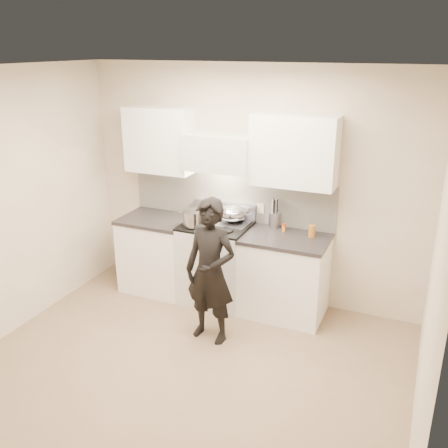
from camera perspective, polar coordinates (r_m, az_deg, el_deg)
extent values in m
plane|color=#896D56|center=(4.86, -4.63, -16.51)|extent=(4.00, 4.00, 0.00)
cube|color=beige|center=(5.72, 3.11, 4.39)|extent=(4.00, 0.04, 2.70)
cube|color=beige|center=(2.95, -21.68, -13.00)|extent=(4.00, 0.04, 2.70)
cube|color=beige|center=(5.40, -24.24, 1.65)|extent=(0.04, 3.50, 2.70)
cube|color=beige|center=(3.76, 23.01, -5.81)|extent=(0.04, 3.50, 2.70)
cube|color=silver|center=(3.92, -5.76, 17.02)|extent=(4.00, 3.50, 0.02)
cube|color=silver|center=(5.84, 0.74, 3.07)|extent=(2.50, 0.02, 0.53)
cube|color=#ACABC1|center=(5.88, 0.14, 1.58)|extent=(0.76, 0.08, 0.20)
cube|color=silver|center=(5.55, -0.46, 8.19)|extent=(0.76, 0.40, 0.40)
cylinder|color=#B2B1BA|center=(5.43, -1.22, 5.97)|extent=(0.66, 0.02, 0.02)
cube|color=white|center=(5.30, 8.03, 8.25)|extent=(0.90, 0.33, 0.75)
cube|color=white|center=(5.92, -7.36, 9.50)|extent=(0.80, 0.33, 0.75)
cube|color=beige|center=(5.73, 4.21, 1.78)|extent=(0.08, 0.01, 0.12)
cube|color=silver|center=(5.85, -0.92, -4.52)|extent=(0.76, 0.65, 0.92)
cube|color=black|center=(5.67, -0.94, -0.17)|extent=(0.76, 0.65, 0.02)
cube|color=silver|center=(5.71, 1.01, 0.13)|extent=(0.36, 0.34, 0.01)
cylinder|color=#B2B1BA|center=(5.48, -2.19, -2.64)|extent=(0.62, 0.02, 0.02)
cylinder|color=black|center=(5.61, -3.25, -0.22)|extent=(0.18, 0.18, 0.01)
cylinder|color=black|center=(5.47, 0.14, -0.73)|extent=(0.18, 0.18, 0.01)
cylinder|color=black|center=(5.86, -1.96, 0.71)|extent=(0.18, 0.18, 0.01)
cylinder|color=black|center=(5.73, 1.31, 0.24)|extent=(0.18, 0.18, 0.01)
cube|color=white|center=(5.60, 6.91, -6.05)|extent=(0.90, 0.65, 0.88)
cube|color=black|center=(5.42, 7.11, -1.67)|extent=(0.92, 0.67, 0.04)
cube|color=white|center=(6.19, -7.54, -3.47)|extent=(0.80, 0.65, 0.88)
cube|color=black|center=(6.02, -7.74, 0.55)|extent=(0.82, 0.67, 0.04)
ellipsoid|color=#B2B1BA|center=(5.70, 0.96, 1.25)|extent=(0.35, 0.35, 0.19)
torus|color=#B2B1BA|center=(5.69, 0.97, 1.68)|extent=(0.36, 0.36, 0.02)
ellipsoid|color=white|center=(5.70, 0.96, 1.16)|extent=(0.20, 0.20, 0.09)
cylinder|color=white|center=(5.56, -0.05, 1.90)|extent=(0.04, 0.26, 0.19)
cylinder|color=#B2B1BA|center=(5.59, -3.43, 0.71)|extent=(0.31, 0.31, 0.17)
cube|color=#B2B1BA|center=(5.60, -4.98, 1.40)|extent=(0.06, 0.04, 0.01)
cube|color=#B2B1BA|center=(5.54, -1.89, 1.25)|extent=(0.06, 0.04, 0.01)
cylinder|color=#ACABC1|center=(5.66, 5.76, 0.50)|extent=(0.12, 0.12, 0.18)
cylinder|color=black|center=(5.63, 6.08, 1.31)|extent=(0.01, 0.01, 0.31)
cylinder|color=white|center=(5.65, 6.02, 1.38)|extent=(0.01, 0.01, 0.31)
cylinder|color=#ACABC1|center=(5.66, 5.83, 1.43)|extent=(0.01, 0.01, 0.31)
cylinder|color=black|center=(5.65, 5.62, 1.42)|extent=(0.01, 0.01, 0.31)
cylinder|color=#ACABC1|center=(5.63, 5.50, 1.36)|extent=(0.01, 0.01, 0.31)
cylinder|color=white|center=(5.61, 5.55, 1.29)|extent=(0.01, 0.01, 0.31)
cylinder|color=black|center=(5.60, 5.74, 1.25)|extent=(0.01, 0.01, 0.31)
cylinder|color=#ACABC1|center=(5.61, 5.96, 1.25)|extent=(0.01, 0.01, 0.31)
cylinder|color=orange|center=(5.55, 6.87, -0.54)|extent=(0.04, 0.04, 0.07)
cylinder|color=red|center=(5.53, 6.88, -0.09)|extent=(0.04, 0.04, 0.02)
cylinder|color=#A76121|center=(5.44, 10.04, -0.79)|extent=(0.08, 0.08, 0.13)
imported|color=black|center=(4.97, -1.56, -5.44)|extent=(0.59, 0.42, 1.50)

